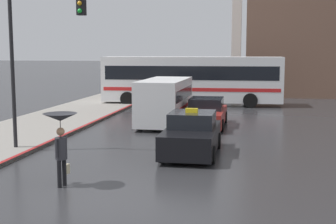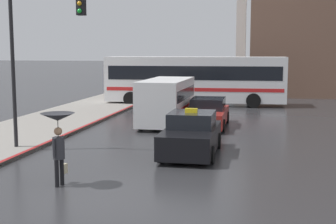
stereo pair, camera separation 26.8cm
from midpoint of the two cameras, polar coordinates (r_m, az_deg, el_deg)
name	(u,v)px [view 1 (the left image)]	position (r m, az deg, el deg)	size (l,w,h in m)	color
ground_plane	(102,202)	(12.00, -8.69, -10.75)	(300.00, 300.00, 0.00)	#2D2D30
taxi	(192,135)	(16.91, 2.45, -2.85)	(1.91, 4.08, 1.69)	black
sedan_red	(206,114)	(23.15, 4.33, -0.19)	(1.91, 4.41, 1.40)	maroon
ambulance_van	(165,100)	(23.60, -0.70, 1.53)	(2.16, 5.25, 2.30)	silver
city_bus	(192,78)	(32.27, 2.66, 4.13)	(12.30, 3.13, 3.31)	silver
pedestrian_with_umbrella	(61,131)	(13.13, -13.53, -2.21)	(0.93, 0.93, 2.05)	black
traffic_light	(39,39)	(17.69, -15.88, 8.57)	(2.93, 0.38, 6.07)	black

